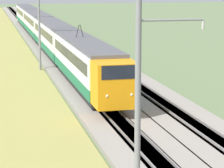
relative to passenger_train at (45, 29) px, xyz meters
name	(u,v)px	position (x,y,z in m)	size (l,w,h in m)	color
ballast_main	(55,55)	(-10.27, 0.00, -2.31)	(240.00, 4.40, 0.30)	gray
ballast_adjacent	(90,54)	(-10.27, -4.31, -2.31)	(240.00, 4.40, 0.30)	gray
track_main	(55,55)	(-10.27, 0.00, -2.31)	(240.00, 1.57, 0.45)	#4C4238
track_adjacent	(90,54)	(-10.27, -4.31, -2.31)	(240.00, 1.57, 0.45)	#4C4238
passenger_train	(45,29)	(0.00, 0.00, 0.00)	(83.67, 2.88, 5.24)	orange
catenary_mast_near	(139,111)	(-55.57, 2.68, 1.93)	(0.22, 2.56, 8.50)	slate
catenary_mast_mid	(40,25)	(-20.41, 2.68, 2.19)	(0.22, 2.56, 9.02)	slate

